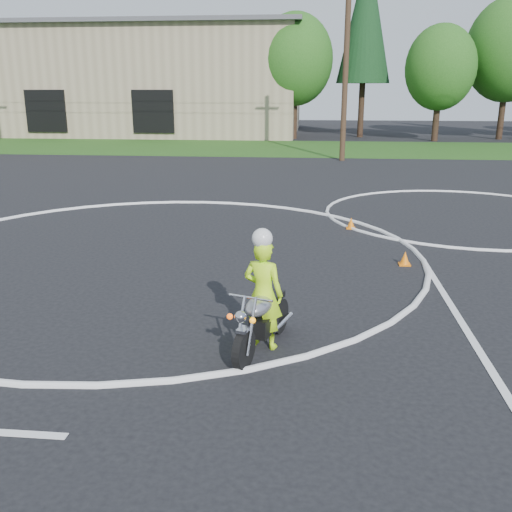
# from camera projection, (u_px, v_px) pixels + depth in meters

# --- Properties ---
(ground) EXTENTS (120.00, 120.00, 0.00)m
(ground) POSITION_uv_depth(u_px,v_px,m) (107.00, 301.00, 10.06)
(ground) COLOR black
(ground) RESTS_ON ground
(grass_strip) EXTENTS (120.00, 10.00, 0.02)m
(grass_strip) POSITION_uv_depth(u_px,v_px,m) (258.00, 148.00, 35.82)
(grass_strip) COLOR #1E4714
(grass_strip) RESTS_ON ground
(course_markings) EXTENTS (19.05, 19.05, 0.12)m
(course_markings) POSITION_uv_depth(u_px,v_px,m) (255.00, 241.00, 14.00)
(course_markings) COLOR silver
(course_markings) RESTS_ON ground
(primary_motorcycle) EXTENTS (0.85, 1.77, 0.96)m
(primary_motorcycle) POSITION_uv_depth(u_px,v_px,m) (262.00, 320.00, 8.06)
(primary_motorcycle) COLOR black
(primary_motorcycle) RESTS_ON ground
(rider_primary_grp) EXTENTS (0.68, 0.55, 1.78)m
(rider_primary_grp) POSITION_uv_depth(u_px,v_px,m) (263.00, 291.00, 8.07)
(rider_primary_grp) COLOR #BFFF1A
(rider_primary_grp) RESTS_ON ground
(traffic_cones) EXTENTS (14.73, 12.71, 0.30)m
(traffic_cones) POSITION_uv_depth(u_px,v_px,m) (451.00, 249.00, 12.79)
(traffic_cones) COLOR orange
(traffic_cones) RESTS_ON ground
(warehouse) EXTENTS (41.00, 17.00, 8.30)m
(warehouse) POSITION_uv_depth(u_px,v_px,m) (64.00, 81.00, 48.78)
(warehouse) COLOR tan
(warehouse) RESTS_ON ground
(treeline) EXTENTS (38.20, 8.10, 14.52)m
(treeline) POSITION_uv_depth(u_px,v_px,m) (479.00, 43.00, 39.77)
(treeline) COLOR #382619
(treeline) RESTS_ON ground
(utility_poles) EXTENTS (41.60, 1.12, 10.00)m
(utility_poles) POSITION_uv_depth(u_px,v_px,m) (346.00, 55.00, 28.14)
(utility_poles) COLOR #473321
(utility_poles) RESTS_ON ground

